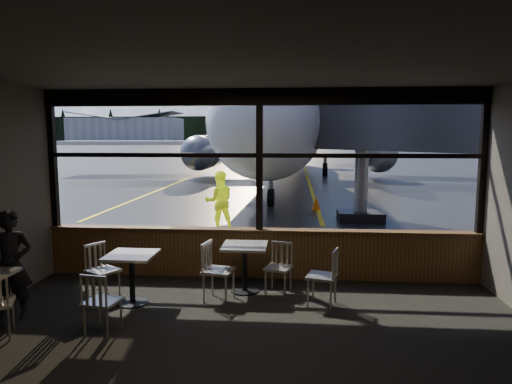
# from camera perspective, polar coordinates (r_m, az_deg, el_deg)

# --- Properties ---
(ground_plane) EXTENTS (520.00, 520.00, 0.00)m
(ground_plane) POSITION_cam_1_polar(r_m,az_deg,el_deg) (128.36, 4.52, 5.82)
(ground_plane) COLOR black
(ground_plane) RESTS_ON ground
(carpet_floor) EXTENTS (8.00, 6.00, 0.01)m
(carpet_floor) POSITION_cam_1_polar(r_m,az_deg,el_deg) (5.98, -1.89, -19.21)
(carpet_floor) COLOR black
(carpet_floor) RESTS_ON ground
(ceiling) EXTENTS (8.00, 6.00, 0.04)m
(ceiling) POSITION_cam_1_polar(r_m,az_deg,el_deg) (5.43, -2.04, 15.98)
(ceiling) COLOR #38332D
(ceiling) RESTS_ON ground
(wall_back) EXTENTS (8.00, 0.04, 3.50)m
(wall_back) POSITION_cam_1_polar(r_m,az_deg,el_deg) (2.58, -10.03, -13.63)
(wall_back) COLOR #4D463E
(wall_back) RESTS_ON ground
(window_sill) EXTENTS (8.00, 0.28, 0.90)m
(window_sill) POSITION_cam_1_polar(r_m,az_deg,el_deg) (8.64, 0.43, -7.76)
(window_sill) COLOR #4A2E16
(window_sill) RESTS_ON ground
(window_header) EXTENTS (8.00, 0.18, 0.30)m
(window_header) POSITION_cam_1_polar(r_m,az_deg,el_deg) (8.38, 0.45, 11.79)
(window_header) COLOR black
(window_header) RESTS_ON ground
(mullion_left) EXTENTS (0.12, 0.12, 2.60)m
(mullion_left) POSITION_cam_1_polar(r_m,az_deg,el_deg) (9.52, -24.06, 3.68)
(mullion_left) COLOR black
(mullion_left) RESTS_ON ground
(mullion_centre) EXTENTS (0.12, 0.12, 2.60)m
(mullion_centre) POSITION_cam_1_polar(r_m,az_deg,el_deg) (8.36, 0.44, 3.92)
(mullion_centre) COLOR black
(mullion_centre) RESTS_ON ground
(mullion_right) EXTENTS (0.12, 0.12, 2.60)m
(mullion_right) POSITION_cam_1_polar(r_m,az_deg,el_deg) (8.98, 26.52, 3.39)
(mullion_right) COLOR black
(mullion_right) RESTS_ON ground
(window_transom) EXTENTS (8.00, 0.10, 0.08)m
(window_transom) POSITION_cam_1_polar(r_m,az_deg,el_deg) (8.36, 0.44, 4.60)
(window_transom) COLOR black
(window_transom) RESTS_ON ground
(airliner) EXTENTS (32.72, 38.70, 11.45)m
(airliner) POSITION_cam_1_polar(r_m,az_deg,el_deg) (29.93, 4.16, 12.90)
(airliner) COLOR silver
(airliner) RESTS_ON ground_plane
(jet_bridge) EXTENTS (8.41, 10.28, 4.49)m
(jet_bridge) POSITION_cam_1_polar(r_m,az_deg,el_deg) (14.15, 16.96, 5.06)
(jet_bridge) COLOR #29292B
(jet_bridge) RESTS_ON ground_plane
(cafe_table_near) EXTENTS (0.75, 0.75, 0.82)m
(cafe_table_near) POSITION_cam_1_polar(r_m,az_deg,el_deg) (7.87, -1.42, -9.53)
(cafe_table_near) COLOR #A29D95
(cafe_table_near) RESTS_ON carpet_floor
(cafe_table_mid) EXTENTS (0.74, 0.74, 0.81)m
(cafe_table_mid) POSITION_cam_1_polar(r_m,az_deg,el_deg) (7.59, -15.23, -10.45)
(cafe_table_mid) COLOR #A09B93
(cafe_table_mid) RESTS_ON carpet_floor
(chair_near_e) EXTENTS (0.62, 0.62, 0.93)m
(chair_near_e) POSITION_cam_1_polar(r_m,az_deg,el_deg) (7.31, 8.25, -10.47)
(chair_near_e) COLOR #B2ACA0
(chair_near_e) RESTS_ON carpet_floor
(chair_near_w) EXTENTS (0.62, 0.62, 0.97)m
(chair_near_w) POSITION_cam_1_polar(r_m,az_deg,el_deg) (7.47, -4.67, -9.88)
(chair_near_w) COLOR beige
(chair_near_w) RESTS_ON carpet_floor
(chair_near_n) EXTENTS (0.58, 0.58, 0.86)m
(chair_near_n) POSITION_cam_1_polar(r_m,az_deg,el_deg) (7.81, 2.81, -9.52)
(chair_near_n) COLOR #B8B2A6
(chair_near_n) RESTS_ON carpet_floor
(chair_mid_s) EXTENTS (0.55, 0.55, 0.88)m
(chair_mid_s) POSITION_cam_1_polar(r_m,az_deg,el_deg) (6.61, -18.64, -12.93)
(chair_mid_s) COLOR #B1ACA0
(chair_mid_s) RESTS_ON carpet_floor
(chair_mid_w) EXTENTS (0.68, 0.68, 0.91)m
(chair_mid_w) POSITION_cam_1_polar(r_m,az_deg,el_deg) (7.97, -18.57, -9.38)
(chair_mid_w) COLOR #B8B2A6
(chair_mid_w) RESTS_ON carpet_floor
(passenger) EXTENTS (0.67, 0.52, 1.61)m
(passenger) POSITION_cam_1_polar(r_m,az_deg,el_deg) (7.53, -28.29, -8.05)
(passenger) COLOR black
(passenger) RESTS_ON carpet_floor
(ground_crew) EXTENTS (0.98, 0.87, 1.69)m
(ground_crew) POSITION_cam_1_polar(r_m,az_deg,el_deg) (12.72, -4.63, -1.16)
(ground_crew) COLOR #BFF219
(ground_crew) RESTS_ON ground_plane
(cone_nose) EXTENTS (0.34, 0.34, 0.47)m
(cone_nose) POSITION_cam_1_polar(r_m,az_deg,el_deg) (16.53, 7.52, -1.44)
(cone_nose) COLOR orange
(cone_nose) RESTS_ON ground_plane
(hangar_left) EXTENTS (45.00, 18.00, 11.00)m
(hangar_left) POSITION_cam_1_polar(r_m,az_deg,el_deg) (201.16, -15.92, 7.57)
(hangar_left) COLOR silver
(hangar_left) RESTS_ON ground_plane
(hangar_mid) EXTENTS (38.00, 15.00, 10.00)m
(hangar_mid) POSITION_cam_1_polar(r_m,az_deg,el_deg) (193.34, 4.64, 7.70)
(hangar_mid) COLOR silver
(hangar_mid) RESTS_ON ground_plane
(hangar_right) EXTENTS (50.00, 20.00, 12.00)m
(hangar_right) POSITION_cam_1_polar(r_m,az_deg,el_deg) (195.59, 22.65, 7.47)
(hangar_right) COLOR silver
(hangar_right) RESTS_ON ground_plane
(fuel_tank_a) EXTENTS (8.00, 8.00, 6.00)m
(fuel_tank_a) POSITION_cam_1_polar(r_m,az_deg,el_deg) (192.78, -4.39, 7.11)
(fuel_tank_a) COLOR silver
(fuel_tank_a) RESTS_ON ground_plane
(fuel_tank_b) EXTENTS (8.00, 8.00, 6.00)m
(fuel_tank_b) POSITION_cam_1_polar(r_m,az_deg,el_deg) (191.44, -1.42, 7.13)
(fuel_tank_b) COLOR silver
(fuel_tank_b) RESTS_ON ground_plane
(fuel_tank_c) EXTENTS (8.00, 8.00, 6.00)m
(fuel_tank_c) POSITION_cam_1_polar(r_m,az_deg,el_deg) (190.62, 1.60, 7.13)
(fuel_tank_c) COLOR silver
(fuel_tank_c) RESTS_ON ground_plane
(treeline) EXTENTS (360.00, 3.00, 12.00)m
(treeline) POSITION_cam_1_polar(r_m,az_deg,el_deg) (218.35, 4.66, 7.88)
(treeline) COLOR black
(treeline) RESTS_ON ground_plane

